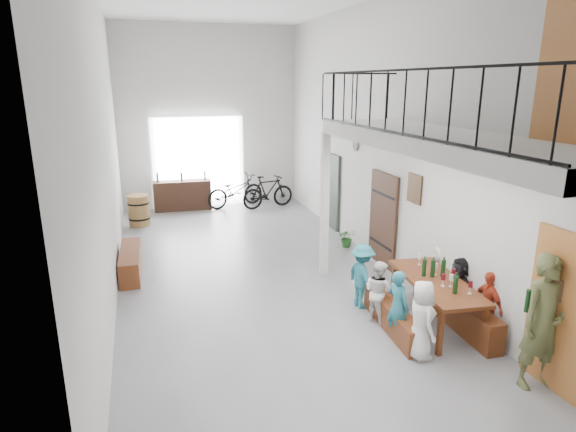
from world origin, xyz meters
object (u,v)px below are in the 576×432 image
object	(u,v)px
side_bench	(131,262)
bicycle_near	(235,191)
oak_barrel	(139,211)
serving_counter	(183,195)
tasting_table	(436,285)
bench_inner	(393,318)
host_standing	(544,322)

from	to	relation	value
side_bench	bicycle_near	distance (m)	5.77
oak_barrel	serving_counter	distance (m)	1.90
tasting_table	bench_inner	xyz separation A→B (m)	(-0.70, 0.08, -0.50)
bench_inner	serving_counter	world-z (taller)	serving_counter
tasting_table	bicycle_near	xyz separation A→B (m)	(-1.54, 8.59, -0.20)
host_standing	side_bench	bearing A→B (deg)	135.33
tasting_table	bench_inner	distance (m)	0.87
bench_inner	host_standing	bearing A→B (deg)	-55.29
tasting_table	oak_barrel	bearing A→B (deg)	128.22
tasting_table	bicycle_near	size ratio (longest dim) A/B	1.06
bench_inner	side_bench	bearing A→B (deg)	142.45
bicycle_near	tasting_table	bearing A→B (deg)	171.63
serving_counter	bicycle_near	size ratio (longest dim) A/B	0.89
tasting_table	bench_inner	world-z (taller)	tasting_table
serving_counter	bicycle_near	world-z (taller)	bicycle_near
side_bench	serving_counter	bearing A→B (deg)	72.78
side_bench	host_standing	xyz separation A→B (m)	(5.06, -5.56, 0.65)
bench_inner	side_bench	distance (m)	5.44
oak_barrel	tasting_table	bearing A→B (deg)	-58.48
side_bench	bicycle_near	size ratio (longest dim) A/B	0.91
oak_barrel	host_standing	world-z (taller)	host_standing
serving_counter	bicycle_near	xyz separation A→B (m)	(1.63, -0.10, 0.06)
bicycle_near	serving_counter	bearing A→B (deg)	67.98
tasting_table	serving_counter	distance (m)	9.25
bicycle_near	bench_inner	bearing A→B (deg)	167.10
bench_inner	bicycle_near	xyz separation A→B (m)	(-0.84, 8.51, 0.31)
serving_counter	host_standing	distance (m)	11.06
tasting_table	oak_barrel	world-z (taller)	oak_barrel
oak_barrel	bicycle_near	size ratio (longest dim) A/B	0.44
tasting_table	side_bench	world-z (taller)	tasting_table
serving_counter	tasting_table	bearing A→B (deg)	-66.80
oak_barrel	host_standing	distance (m)	10.32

